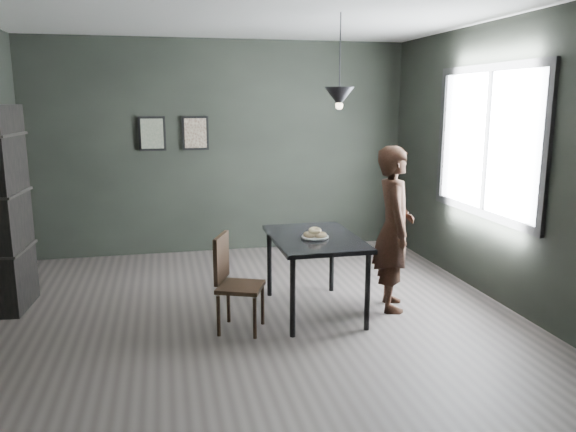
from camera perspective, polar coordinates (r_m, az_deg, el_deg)
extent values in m
plane|color=#36312F|center=(5.44, -3.54, -10.11)|extent=(5.00, 5.00, 0.00)
cube|color=black|center=(7.56, -6.68, 6.90)|extent=(5.00, 0.10, 2.80)
cube|color=silver|center=(5.12, -3.95, 20.43)|extent=(5.00, 5.00, 0.02)
cube|color=white|center=(6.15, 19.60, 7.10)|extent=(0.02, 1.80, 1.40)
cube|color=black|center=(6.14, 19.52, 7.10)|extent=(0.04, 1.96, 1.56)
cube|color=black|center=(5.34, 2.74, -2.30)|extent=(0.80, 1.20, 0.04)
cylinder|color=black|center=(4.87, 0.48, -8.30)|extent=(0.05, 0.05, 0.71)
cylinder|color=black|center=(5.06, 8.08, -7.65)|extent=(0.05, 0.05, 0.71)
cylinder|color=black|center=(5.87, -1.90, -4.79)|extent=(0.05, 0.05, 0.71)
cylinder|color=black|center=(6.03, 4.48, -4.38)|extent=(0.05, 0.05, 0.71)
cylinder|color=white|center=(5.27, 2.76, -2.21)|extent=(0.23, 0.23, 0.01)
torus|color=beige|center=(5.26, 3.31, -1.92)|extent=(0.12, 0.12, 0.04)
torus|color=beige|center=(5.26, 2.22, -1.90)|extent=(0.12, 0.12, 0.04)
torus|color=beige|center=(5.25, 2.77, -1.48)|extent=(0.13, 0.13, 0.06)
imported|color=black|center=(5.52, 10.70, -1.28)|extent=(0.52, 0.66, 1.60)
cube|color=black|center=(5.01, -4.83, -7.19)|extent=(0.49, 0.49, 0.04)
cube|color=black|center=(4.97, -6.79, -4.23)|extent=(0.17, 0.36, 0.41)
cylinder|color=black|center=(4.98, -7.07, -10.05)|extent=(0.03, 0.03, 0.37)
cylinder|color=black|center=(4.90, -3.39, -10.34)|extent=(0.03, 0.03, 0.37)
cylinder|color=black|center=(5.27, -6.07, -8.78)|extent=(0.03, 0.03, 0.37)
cylinder|color=black|center=(5.19, -2.60, -9.03)|extent=(0.03, 0.03, 0.37)
cube|color=black|center=(6.04, -27.18, 0.57)|extent=(0.43, 0.69, 1.98)
cylinder|color=black|center=(5.37, 5.31, 15.97)|extent=(0.01, 0.01, 0.75)
cone|color=black|center=(5.35, 5.23, 11.96)|extent=(0.28, 0.28, 0.18)
sphere|color=#FFE0B2|center=(5.35, 5.21, 11.11)|extent=(0.07, 0.07, 0.07)
cube|color=black|center=(7.48, -13.64, 8.14)|extent=(0.34, 0.03, 0.44)
cube|color=#3E5747|center=(7.46, -13.64, 8.13)|extent=(0.28, 0.01, 0.38)
cube|color=black|center=(7.49, -9.39, 8.31)|extent=(0.34, 0.03, 0.44)
cube|color=brown|center=(7.47, -9.38, 8.30)|extent=(0.28, 0.01, 0.38)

